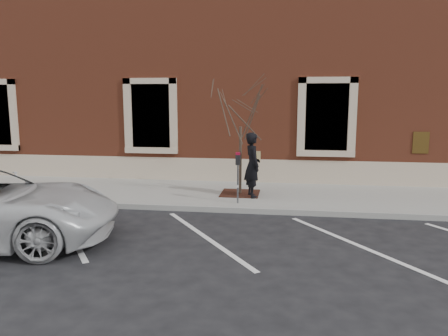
# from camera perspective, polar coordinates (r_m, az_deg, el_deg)

# --- Properties ---
(ground) EXTENTS (120.00, 120.00, 0.00)m
(ground) POSITION_cam_1_polar(r_m,az_deg,el_deg) (11.82, -0.42, -5.74)
(ground) COLOR #28282B
(ground) RESTS_ON ground
(sidewalk_near) EXTENTS (40.00, 3.50, 0.15)m
(sidewalk_near) POSITION_cam_1_polar(r_m,az_deg,el_deg) (13.49, 0.70, -3.52)
(sidewalk_near) COLOR #9D9C94
(sidewalk_near) RESTS_ON ground
(curb_near) EXTENTS (40.00, 0.12, 0.15)m
(curb_near) POSITION_cam_1_polar(r_m,az_deg,el_deg) (11.76, -0.46, -5.45)
(curb_near) COLOR #9E9E99
(curb_near) RESTS_ON ground
(parking_stripes) EXTENTS (28.00, 4.40, 0.01)m
(parking_stripes) POSITION_cam_1_polar(r_m,az_deg,el_deg) (9.75, -2.39, -9.04)
(parking_stripes) COLOR silver
(parking_stripes) RESTS_ON ground
(building_civic) EXTENTS (40.00, 8.62, 8.00)m
(building_civic) POSITION_cam_1_polar(r_m,az_deg,el_deg) (19.13, 3.14, 12.07)
(building_civic) COLOR brown
(building_civic) RESTS_ON ground
(man) EXTENTS (0.68, 0.81, 1.90)m
(man) POSITION_cam_1_polar(r_m,az_deg,el_deg) (12.73, 3.73, 0.39)
(man) COLOR black
(man) RESTS_ON sidewalk_near
(parking_meter) EXTENTS (0.13, 0.10, 1.42)m
(parking_meter) POSITION_cam_1_polar(r_m,az_deg,el_deg) (11.94, 1.83, -0.01)
(parking_meter) COLOR #595B60
(parking_meter) RESTS_ON sidewalk_near
(tree_grate) EXTENTS (1.14, 1.14, 0.03)m
(tree_grate) POSITION_cam_1_polar(r_m,az_deg,el_deg) (13.29, 2.12, -3.32)
(tree_grate) COLOR #3D1B13
(tree_grate) RESTS_ON sidewalk_near
(sapling) EXTENTS (2.23, 2.23, 3.71)m
(sapling) POSITION_cam_1_polar(r_m,az_deg,el_deg) (12.98, 2.19, 7.88)
(sapling) COLOR #4E3F2F
(sapling) RESTS_ON sidewalk_near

